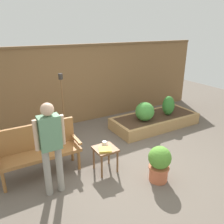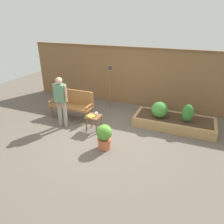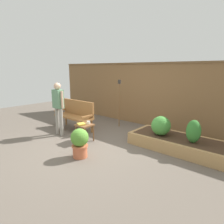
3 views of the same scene
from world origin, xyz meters
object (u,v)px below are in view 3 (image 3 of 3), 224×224
(book_on_table, at_px, (81,124))
(person_by_bench, at_px, (58,104))
(side_table, at_px, (85,127))
(potted_boxwood, at_px, (80,142))
(garden_bench, at_px, (76,113))
(cup_on_table, at_px, (88,122))
(tiki_torch, at_px, (119,95))
(shrub_far_corner, at_px, (193,131))
(shrub_near_bench, at_px, (161,126))

(book_on_table, xyz_separation_m, person_by_bench, (-0.96, -0.04, 0.44))
(side_table, xyz_separation_m, potted_boxwood, (0.67, -0.74, -0.04))
(garden_bench, relative_size, cup_on_table, 12.35)
(garden_bench, bearing_deg, tiki_torch, 52.95)
(cup_on_table, distance_m, person_by_bench, 1.15)
(book_on_table, distance_m, person_by_bench, 1.06)
(cup_on_table, xyz_separation_m, potted_boxwood, (0.63, -0.84, -0.16))
(tiki_torch, xyz_separation_m, person_by_bench, (-0.81, -1.85, -0.17))
(garden_bench, height_order, shrub_far_corner, garden_bench)
(book_on_table, bearing_deg, garden_bench, 171.68)
(shrub_far_corner, bearing_deg, garden_bench, -172.44)
(cup_on_table, bearing_deg, shrub_near_bench, 29.26)
(garden_bench, distance_m, shrub_near_bench, 2.84)
(garden_bench, distance_m, potted_boxwood, 2.19)
(shrub_near_bench, relative_size, person_by_bench, 0.31)
(garden_bench, bearing_deg, person_by_bench, -84.23)
(side_table, height_order, potted_boxwood, potted_boxwood)
(garden_bench, bearing_deg, shrub_far_corner, 7.56)
(cup_on_table, relative_size, book_on_table, 0.52)
(potted_boxwood, relative_size, tiki_torch, 0.42)
(book_on_table, height_order, person_by_bench, person_by_bench)
(shrub_near_bench, xyz_separation_m, tiki_torch, (-1.92, 0.69, 0.56))
(garden_bench, distance_m, cup_on_table, 1.21)
(tiki_torch, bearing_deg, potted_boxwood, -70.56)
(potted_boxwood, bearing_deg, garden_bench, 143.38)
(potted_boxwood, relative_size, shrub_near_bench, 1.36)
(potted_boxwood, bearing_deg, shrub_far_corner, 43.79)
(book_on_table, height_order, tiki_torch, tiki_torch)
(side_table, distance_m, potted_boxwood, 1.00)
(side_table, height_order, person_by_bench, person_by_bench)
(book_on_table, distance_m, shrub_near_bench, 2.09)
(book_on_table, bearing_deg, person_by_bench, -154.15)
(shrub_near_bench, bearing_deg, tiki_torch, 160.30)
(tiki_torch, relative_size, person_by_bench, 1.02)
(shrub_far_corner, distance_m, tiki_torch, 2.86)
(shrub_near_bench, bearing_deg, cup_on_table, -150.74)
(tiki_torch, bearing_deg, shrub_near_bench, -19.70)
(book_on_table, xyz_separation_m, potted_boxwood, (0.72, -0.66, -0.14))
(shrub_near_bench, bearing_deg, book_on_table, -147.57)
(side_table, distance_m, shrub_near_bench, 2.02)
(book_on_table, relative_size, tiki_torch, 0.14)
(shrub_near_bench, distance_m, tiki_torch, 2.11)
(potted_boxwood, height_order, tiki_torch, tiki_torch)
(cup_on_table, bearing_deg, book_on_table, -115.51)
(potted_boxwood, distance_m, person_by_bench, 1.88)
(side_table, bearing_deg, garden_bench, 152.34)
(garden_bench, xyz_separation_m, shrub_near_bench, (2.80, 0.48, -0.00))
(tiki_torch, height_order, person_by_bench, tiki_torch)
(cup_on_table, bearing_deg, side_table, -111.38)
(cup_on_table, xyz_separation_m, shrub_near_bench, (1.68, 0.94, 0.02))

